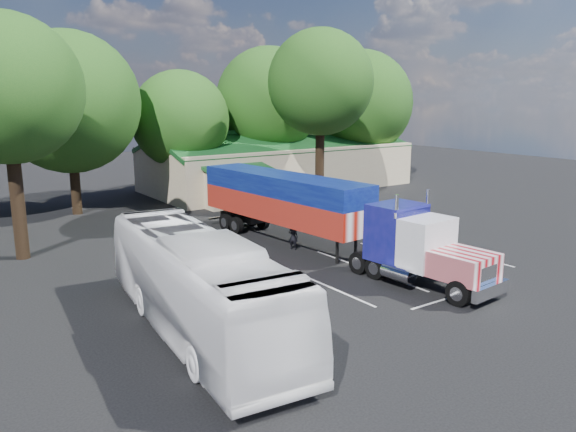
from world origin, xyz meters
TOP-DOWN VIEW (x-y plane):
  - ground at (0.00, 0.00)m, footprint 120.00×120.00m
  - event_hall at (13.74, 17.81)m, footprint 24.20×14.12m
  - tree_row_c at (-5.00, 16.20)m, footprint 10.00×10.00m
  - tree_row_d at (4.00, 17.50)m, footprint 8.00×8.00m
  - tree_row_e at (13.00, 18.00)m, footprint 9.60×9.60m
  - tree_row_f at (23.00, 16.80)m, footprint 10.40×10.40m
  - tree_near_left at (-10.50, 6.00)m, footprint 7.60×7.60m
  - tree_near_right at (11.50, 8.50)m, footprint 8.00×8.00m
  - semi_truck at (3.09, -1.64)m, footprint 4.31×20.28m
  - woman at (2.35, -0.83)m, footprint 0.59×0.65m
  - bicycle at (5.50, 8.00)m, footprint 1.57×1.76m
  - tour_bus at (-7.00, -8.00)m, footprint 4.38×13.42m
  - silver_sedan at (6.16, 10.50)m, footprint 3.97×2.44m

SIDE VIEW (x-z plane):
  - ground at x=0.00m, z-range 0.00..0.00m
  - bicycle at x=5.50m, z-range 0.00..0.92m
  - silver_sedan at x=6.16m, z-range 0.00..1.24m
  - woman at x=2.35m, z-range 0.00..1.50m
  - tour_bus at x=-7.00m, z-range 0.00..3.67m
  - event_hall at x=13.74m, z-range -0.56..4.99m
  - semi_truck at x=3.09m, z-range 0.28..4.50m
  - tree_row_d at x=4.00m, z-range 1.28..11.88m
  - tree_row_f at x=23.00m, z-range 1.29..14.29m
  - tree_row_c at x=-5.00m, z-range 1.51..14.56m
  - tree_row_e at x=13.00m, z-range 1.64..14.54m
  - tree_near_left at x=-10.50m, z-range 2.49..15.14m
  - tree_near_right at x=11.50m, z-range 2.71..16.21m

